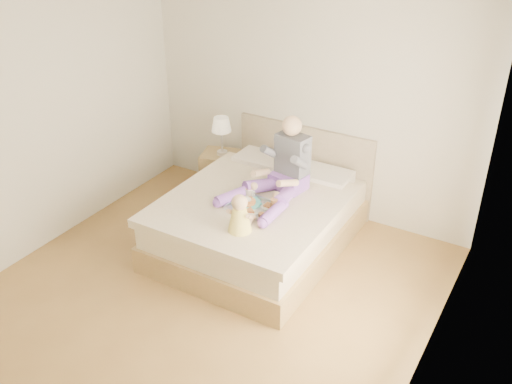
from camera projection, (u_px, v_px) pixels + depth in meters
The scene contains 7 objects.
room at pixel (205, 154), 4.66m from camera, with size 4.02×4.22×2.71m.
bed at pixel (262, 217), 6.08m from camera, with size 1.70×2.18×1.00m.
nightstand at pixel (221, 173), 7.08m from camera, with size 0.53×0.50×0.54m.
lamp at pixel (221, 127), 6.75m from camera, with size 0.23×0.23×0.48m.
adult at pixel (282, 172), 5.83m from camera, with size 0.70×1.05×0.83m.
tray at pixel (255, 205), 5.66m from camera, with size 0.51×0.41×0.14m.
baby at pixel (240, 216), 5.24m from camera, with size 0.25×0.34×0.37m.
Camera 1 is at (2.59, -3.42, 3.49)m, focal length 40.00 mm.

